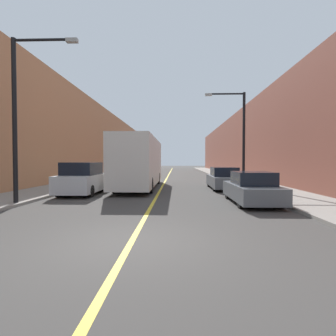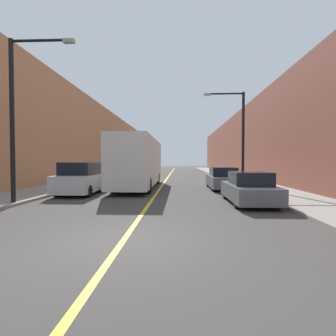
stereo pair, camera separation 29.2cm
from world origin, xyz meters
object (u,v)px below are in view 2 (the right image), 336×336
object	(u,v)px
parked_suv_left	(82,179)
street_lamp_right	(239,132)
car_right_mid	(223,179)
bus	(139,162)
car_right_near	(249,189)
street_lamp_left	(18,108)

from	to	relation	value
parked_suv_left	street_lamp_right	xyz separation A→B (m)	(10.22, 4.09, 3.26)
car_right_mid	street_lamp_right	distance (m)	3.80
street_lamp_right	bus	bearing A→B (deg)	-178.01
bus	car_right_mid	size ratio (longest dim) A/B	2.24
bus	car_right_near	xyz separation A→B (m)	(6.21, -6.92, -1.23)
street_lamp_left	street_lamp_right	world-z (taller)	street_lamp_left
parked_suv_left	car_right_near	size ratio (longest dim) A/B	1.03
bus	street_lamp_right	world-z (taller)	street_lamp_right
parked_suv_left	car_right_near	bearing A→B (deg)	-18.75
bus	parked_suv_left	distance (m)	4.90
car_right_near	street_lamp_right	xyz separation A→B (m)	(1.14, 7.17, 3.47)
parked_suv_left	street_lamp_left	size ratio (longest dim) A/B	0.63
car_right_mid	car_right_near	bearing A→B (deg)	-88.24
car_right_near	parked_suv_left	bearing A→B (deg)	161.25
street_lamp_right	car_right_mid	bearing A→B (deg)	-145.33
bus	street_lamp_right	xyz separation A→B (m)	(7.35, 0.26, 2.23)
street_lamp_left	car_right_mid	bearing A→B (deg)	35.03
street_lamp_right	car_right_near	bearing A→B (deg)	-99.02
bus	street_lamp_right	distance (m)	7.69
parked_suv_left	car_right_mid	distance (m)	9.44
bus	car_right_mid	world-z (taller)	bus
bus	parked_suv_left	world-z (taller)	bus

